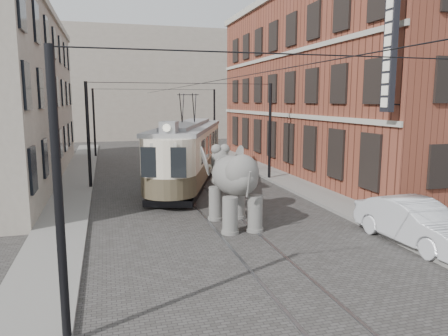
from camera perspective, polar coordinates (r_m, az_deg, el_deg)
name	(u,v)px	position (r m, az deg, el deg)	size (l,w,h in m)	color
ground	(212,208)	(19.88, -1.56, -5.40)	(120.00, 120.00, 0.00)	#423F3D
tram_rails	(212,208)	(19.88, -1.56, -5.36)	(1.54, 80.00, 0.02)	slate
sidewalk_right	(328,199)	(22.05, 13.78, -4.01)	(2.00, 60.00, 0.15)	slate
sidewalk_left	(64,217)	(19.40, -20.64, -6.13)	(2.00, 60.00, 0.15)	slate
brick_building	(331,86)	(31.82, 14.14, 10.65)	(8.00, 26.00, 12.00)	brown
distant_block	(140,85)	(58.90, -11.24, 10.86)	(28.00, 10.00, 14.00)	gray
catenary	(187,136)	(24.18, -4.93, 4.37)	(11.00, 30.20, 6.00)	black
tram	(189,139)	(25.77, -4.79, 3.94)	(2.78, 13.49, 5.36)	beige
elephant	(235,187)	(16.86, 1.43, -2.59)	(2.81, 5.09, 3.12)	slate
parked_car	(415,222)	(16.28, 24.32, -6.65)	(1.67, 4.74, 1.56)	silver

